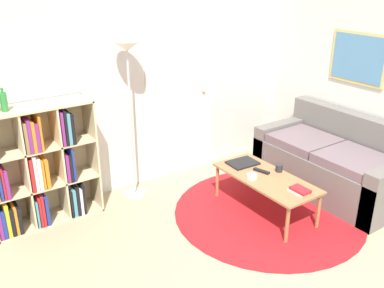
{
  "coord_description": "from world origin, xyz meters",
  "views": [
    {
      "loc": [
        -2.12,
        -1.69,
        2.36
      ],
      "look_at": [
        -0.07,
        1.31,
        0.85
      ],
      "focal_mm": 40.0,
      "sensor_mm": 36.0,
      "label": 1
    }
  ],
  "objects_px": {
    "bookshelf": "(38,170)",
    "coffee_table": "(266,180)",
    "couch": "(334,164)",
    "bottle_right": "(4,102)",
    "floor_lamp": "(128,68)",
    "cup": "(279,168)",
    "laptop": "(243,163)",
    "bowl": "(252,176)"
  },
  "relations": [
    {
      "from": "bookshelf",
      "to": "coffee_table",
      "type": "relative_size",
      "value": 1.06
    },
    {
      "from": "couch",
      "to": "coffee_table",
      "type": "bearing_deg",
      "value": 176.29
    },
    {
      "from": "couch",
      "to": "bottle_right",
      "type": "relative_size",
      "value": 7.93
    },
    {
      "from": "floor_lamp",
      "to": "bottle_right",
      "type": "xyz_separation_m",
      "value": [
        -1.19,
        0.02,
        -0.15
      ]
    },
    {
      "from": "bottle_right",
      "to": "floor_lamp",
      "type": "bearing_deg",
      "value": -0.79
    },
    {
      "from": "bookshelf",
      "to": "couch",
      "type": "bearing_deg",
      "value": -21.85
    },
    {
      "from": "cup",
      "to": "bottle_right",
      "type": "height_order",
      "value": "bottle_right"
    },
    {
      "from": "floor_lamp",
      "to": "laptop",
      "type": "xyz_separation_m",
      "value": [
        0.95,
        -0.71,
        -1.02
      ]
    },
    {
      "from": "bookshelf",
      "to": "laptop",
      "type": "distance_m",
      "value": 2.09
    },
    {
      "from": "coffee_table",
      "to": "laptop",
      "type": "relative_size",
      "value": 3.49
    },
    {
      "from": "coffee_table",
      "to": "bowl",
      "type": "distance_m",
      "value": 0.17
    },
    {
      "from": "coffee_table",
      "to": "bowl",
      "type": "relative_size",
      "value": 10.54
    },
    {
      "from": "coffee_table",
      "to": "laptop",
      "type": "bearing_deg",
      "value": 88.7
    },
    {
      "from": "laptop",
      "to": "cup",
      "type": "relative_size",
      "value": 4.21
    },
    {
      "from": "bowl",
      "to": "bottle_right",
      "type": "distance_m",
      "value": 2.41
    },
    {
      "from": "floor_lamp",
      "to": "bottle_right",
      "type": "distance_m",
      "value": 1.2
    },
    {
      "from": "bookshelf",
      "to": "floor_lamp",
      "type": "xyz_separation_m",
      "value": [
        1.0,
        -0.03,
        0.87
      ]
    },
    {
      "from": "bookshelf",
      "to": "couch",
      "type": "xyz_separation_m",
      "value": [
        2.94,
        -1.18,
        -0.26
      ]
    },
    {
      "from": "bookshelf",
      "to": "cup",
      "type": "bearing_deg",
      "value": -27.23
    },
    {
      "from": "bowl",
      "to": "coffee_table",
      "type": "bearing_deg",
      "value": -19.77
    },
    {
      "from": "bookshelf",
      "to": "couch",
      "type": "relative_size",
      "value": 0.72
    },
    {
      "from": "coffee_table",
      "to": "bottle_right",
      "type": "relative_size",
      "value": 5.35
    },
    {
      "from": "couch",
      "to": "laptop",
      "type": "bearing_deg",
      "value": 156.23
    },
    {
      "from": "laptop",
      "to": "bottle_right",
      "type": "xyz_separation_m",
      "value": [
        -2.14,
        0.73,
        0.87
      ]
    },
    {
      "from": "bookshelf",
      "to": "cup",
      "type": "height_order",
      "value": "bookshelf"
    },
    {
      "from": "floor_lamp",
      "to": "couch",
      "type": "bearing_deg",
      "value": -30.58
    },
    {
      "from": "bottle_right",
      "to": "bookshelf",
      "type": "bearing_deg",
      "value": 4.76
    },
    {
      "from": "bookshelf",
      "to": "couch",
      "type": "distance_m",
      "value": 3.18
    },
    {
      "from": "floor_lamp",
      "to": "couch",
      "type": "relative_size",
      "value": 1.02
    },
    {
      "from": "cup",
      "to": "floor_lamp",
      "type": "bearing_deg",
      "value": 136.81
    },
    {
      "from": "coffee_table",
      "to": "cup",
      "type": "distance_m",
      "value": 0.21
    },
    {
      "from": "coffee_table",
      "to": "bottle_right",
      "type": "bearing_deg",
      "value": 152.81
    },
    {
      "from": "bottle_right",
      "to": "cup",
      "type": "bearing_deg",
      "value": -24.92
    },
    {
      "from": "bottle_right",
      "to": "bowl",
      "type": "bearing_deg",
      "value": -27.7
    },
    {
      "from": "laptop",
      "to": "bottle_right",
      "type": "bearing_deg",
      "value": 161.29
    },
    {
      "from": "bowl",
      "to": "bottle_right",
      "type": "bearing_deg",
      "value": 152.3
    },
    {
      "from": "bowl",
      "to": "cup",
      "type": "xyz_separation_m",
      "value": [
        0.34,
        -0.04,
        0.01
      ]
    },
    {
      "from": "bowl",
      "to": "cup",
      "type": "height_order",
      "value": "cup"
    },
    {
      "from": "laptop",
      "to": "bowl",
      "type": "relative_size",
      "value": 3.02
    },
    {
      "from": "cup",
      "to": "laptop",
      "type": "bearing_deg",
      "value": 117.66
    },
    {
      "from": "floor_lamp",
      "to": "cup",
      "type": "bearing_deg",
      "value": -43.19
    },
    {
      "from": "cup",
      "to": "coffee_table",
      "type": "bearing_deg",
      "value": -175.89
    }
  ]
}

